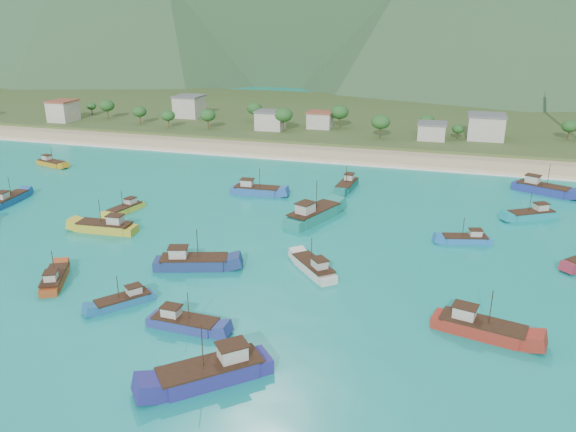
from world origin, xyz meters
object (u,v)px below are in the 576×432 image
(boat_14, at_px, (213,373))
(boat_0, at_px, (314,268))
(boat_19, at_px, (184,324))
(boat_9, at_px, (313,215))
(boat_11, at_px, (51,164))
(boat_21, at_px, (126,209))
(boat_25, at_px, (256,191))
(boat_2, at_px, (9,200))
(boat_7, at_px, (466,240))
(boat_22, at_px, (124,301))
(boat_26, at_px, (193,263))
(boat_16, at_px, (480,329))
(boat_1, at_px, (347,186))
(boat_20, at_px, (542,189))
(boat_10, at_px, (106,228))
(boat_18, at_px, (55,280))
(boat_4, at_px, (532,215))

(boat_14, bearing_deg, boat_0, -49.46)
(boat_0, distance_m, boat_19, 23.72)
(boat_9, height_order, boat_11, boat_9)
(boat_21, bearing_deg, boat_25, -126.25)
(boat_2, height_order, boat_19, boat_2)
(boat_7, distance_m, boat_14, 55.38)
(boat_22, height_order, boat_26, boat_26)
(boat_14, xyz_separation_m, boat_16, (28.25, 17.91, -0.13))
(boat_14, bearing_deg, boat_25, -26.29)
(boat_1, bearing_deg, boat_26, 76.76)
(boat_1, height_order, boat_14, boat_14)
(boat_2, bearing_deg, boat_26, -25.31)
(boat_20, bearing_deg, boat_7, -1.03)
(boat_20, relative_size, boat_25, 1.12)
(boat_16, bearing_deg, boat_9, -125.44)
(boat_0, height_order, boat_25, boat_25)
(boat_10, height_order, boat_14, boat_14)
(boat_22, bearing_deg, boat_21, -20.07)
(boat_14, bearing_deg, boat_21, -1.30)
(boat_1, height_order, boat_7, boat_1)
(boat_9, relative_size, boat_18, 1.56)
(boat_2, bearing_deg, boat_20, 14.36)
(boat_7, relative_size, boat_10, 0.77)
(boat_1, relative_size, boat_16, 0.86)
(boat_9, height_order, boat_22, boat_9)
(boat_2, height_order, boat_11, boat_2)
(boat_11, bearing_deg, boat_7, 93.00)
(boat_0, bearing_deg, boat_18, 160.29)
(boat_10, relative_size, boat_26, 0.93)
(boat_11, relative_size, boat_22, 1.18)
(boat_21, bearing_deg, boat_20, -142.73)
(boat_10, bearing_deg, boat_21, 9.95)
(boat_16, distance_m, boat_22, 47.14)
(boat_0, height_order, boat_21, boat_0)
(boat_2, bearing_deg, boat_14, -39.31)
(boat_10, xyz_separation_m, boat_22, (18.02, -23.18, -0.31))
(boat_1, xyz_separation_m, boat_7, (25.91, -25.90, -0.18))
(boat_14, distance_m, boat_25, 66.95)
(boat_1, relative_size, boat_21, 1.16)
(boat_21, relative_size, boat_25, 0.79)
(boat_2, height_order, boat_25, boat_25)
(boat_11, relative_size, boat_26, 0.77)
(boat_4, distance_m, boat_10, 81.28)
(boat_0, relative_size, boat_1, 0.91)
(boat_11, distance_m, boat_26, 78.67)
(boat_0, distance_m, boat_4, 49.92)
(boat_1, height_order, boat_11, boat_1)
(boat_16, bearing_deg, boat_10, -91.87)
(boat_10, bearing_deg, boat_26, -117.34)
(boat_14, height_order, boat_22, boat_14)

